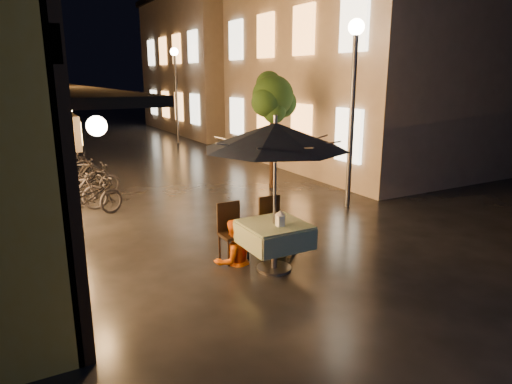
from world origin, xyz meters
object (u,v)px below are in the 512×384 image
patio_umbrella (275,136)px  person_orange (233,221)px  streetlamp_near (354,81)px  person_yellow (277,214)px  table_lantern (280,217)px  bicycle_0 (88,199)px  cafe_table (274,235)px

patio_umbrella → person_orange: size_ratio=1.69×
streetlamp_near → person_yellow: 4.15m
streetlamp_near → person_yellow: size_ratio=2.87×
streetlamp_near → table_lantern: (-3.42, -2.46, -2.00)m
bicycle_0 → person_orange: bearing=-176.0°
streetlamp_near → person_orange: size_ratio=2.91×
bicycle_0 → cafe_table: bearing=-174.0°
table_lantern → person_orange: person_orange is taller
table_lantern → person_yellow: person_yellow is taller
table_lantern → person_orange: 0.88m
cafe_table → patio_umbrella: bearing=71.6°
person_orange → person_yellow: size_ratio=0.99×
cafe_table → table_lantern: table_lantern is taller
patio_umbrella → bicycle_0: size_ratio=1.47×
patio_umbrella → streetlamp_near: bearing=33.9°
table_lantern → cafe_table: bearing=90.0°
patio_umbrella → person_yellow: bearing=54.7°
streetlamp_near → patio_umbrella: (-3.42, -2.29, -0.77)m
patio_umbrella → person_orange: bearing=127.7°
patio_umbrella → person_orange: (-0.44, 0.57, -1.42)m
bicycle_0 → patio_umbrella: bearing=-174.0°
cafe_table → patio_umbrella: size_ratio=0.40×
streetlamp_near → cafe_table: (-3.42, -2.29, -2.33)m
streetlamp_near → person_orange: streetlamp_near is taller
person_orange → bicycle_0: bearing=-69.4°
streetlamp_near → patio_umbrella: streetlamp_near is taller
cafe_table → person_orange: bearing=127.7°
person_orange → bicycle_0: size_ratio=0.87×
cafe_table → bicycle_0: (-2.15, 4.24, -0.15)m
bicycle_0 → table_lantern: bearing=-174.9°
cafe_table → person_orange: 0.74m
person_orange → patio_umbrella: bearing=123.5°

